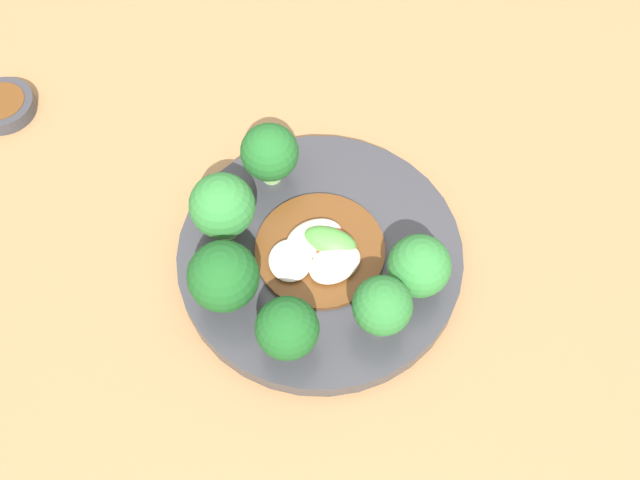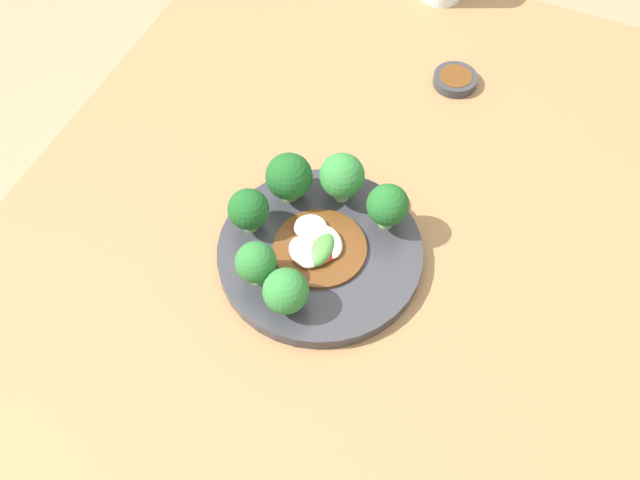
# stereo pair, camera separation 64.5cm
# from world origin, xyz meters

# --- Properties ---
(ground_plane) EXTENTS (8.00, 8.00, 0.00)m
(ground_plane) POSITION_xyz_m (0.00, 0.00, 0.00)
(ground_plane) COLOR #9E8460
(table) EXTENTS (1.15, 0.85, 0.75)m
(table) POSITION_xyz_m (0.00, 0.00, 0.38)
(table) COLOR olive
(table) RESTS_ON ground_plane
(plate) EXTENTS (0.25, 0.25, 0.02)m
(plate) POSITION_xyz_m (-0.02, 0.01, 0.76)
(plate) COLOR #333338
(plate) RESTS_ON table
(broccoli_east) EXTENTS (0.06, 0.06, 0.07)m
(broccoli_east) POSITION_xyz_m (0.07, 0.01, 0.81)
(broccoli_east) COLOR #89B76B
(broccoli_east) RESTS_ON plate
(broccoli_west) EXTENTS (0.05, 0.05, 0.06)m
(broccoli_west) POSITION_xyz_m (-0.11, 0.01, 0.81)
(broccoli_west) COLOR #70A356
(broccoli_west) RESTS_ON plate
(broccoli_north) EXTENTS (0.05, 0.05, 0.06)m
(broccoli_north) POSITION_xyz_m (-0.02, 0.10, 0.81)
(broccoli_north) COLOR #7AAD5B
(broccoli_north) RESTS_ON plate
(broccoli_northwest) EXTENTS (0.05, 0.05, 0.06)m
(broccoli_northwest) POSITION_xyz_m (-0.09, 0.06, 0.81)
(broccoli_northwest) COLOR #89B76B
(broccoli_northwest) RESTS_ON plate
(broccoli_northeast) EXTENTS (0.06, 0.06, 0.07)m
(broccoli_northeast) POSITION_xyz_m (0.04, 0.07, 0.81)
(broccoli_northeast) COLOR #70A356
(broccoli_northeast) RESTS_ON plate
(broccoli_southeast) EXTENTS (0.05, 0.05, 0.07)m
(broccoli_southeast) POSITION_xyz_m (0.05, -0.05, 0.81)
(broccoli_southeast) COLOR #89B76B
(broccoli_southeast) RESTS_ON plate
(stirfry_center) EXTENTS (0.12, 0.12, 0.02)m
(stirfry_center) POSITION_xyz_m (-0.02, 0.01, 0.78)
(stirfry_center) COLOR #5B3314
(stirfry_center) RESTS_ON plate
(sauce_dish) EXTENTS (0.06, 0.06, 0.02)m
(sauce_dish) POSITION_xyz_m (0.34, -0.05, 0.76)
(sauce_dish) COLOR #333338
(sauce_dish) RESTS_ON table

